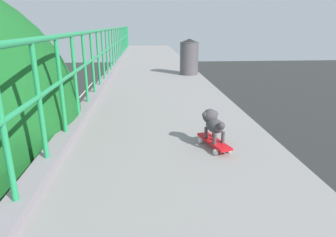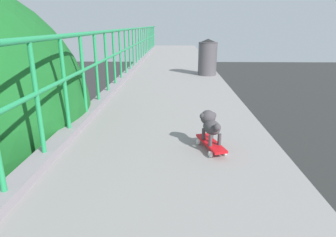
{
  "view_description": "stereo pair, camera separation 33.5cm",
  "coord_description": "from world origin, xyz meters",
  "px_view_note": "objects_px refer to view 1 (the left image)",
  "views": [
    {
      "loc": [
        0.67,
        0.56,
        7.19
      ],
      "look_at": [
        0.91,
        3.74,
        6.16
      ],
      "focal_mm": 31.39,
      "sensor_mm": 36.0,
      "label": 1
    },
    {
      "loc": [
        1.0,
        0.55,
        7.19
      ],
      "look_at": [
        0.91,
        3.74,
        6.16
      ],
      "focal_mm": 31.39,
      "sensor_mm": 36.0,
      "label": 2
    }
  ],
  "objects_px": {
    "toy_skateboard": "(214,142)",
    "litter_bin": "(189,56)",
    "city_bus": "(8,108)",
    "small_dog": "(213,122)"
  },
  "relations": [
    {
      "from": "toy_skateboard",
      "to": "small_dog",
      "type": "bearing_deg",
      "value": 105.78
    },
    {
      "from": "city_bus",
      "to": "toy_skateboard",
      "type": "relative_size",
      "value": 21.11
    },
    {
      "from": "toy_skateboard",
      "to": "litter_bin",
      "type": "xyz_separation_m",
      "value": [
        0.43,
        4.74,
        0.39
      ]
    },
    {
      "from": "toy_skateboard",
      "to": "litter_bin",
      "type": "bearing_deg",
      "value": 84.86
    },
    {
      "from": "city_bus",
      "to": "litter_bin",
      "type": "xyz_separation_m",
      "value": [
        10.03,
        -11.46,
        4.41
      ]
    },
    {
      "from": "city_bus",
      "to": "toy_skateboard",
      "type": "xyz_separation_m",
      "value": [
        9.6,
        -16.2,
        4.02
      ]
    },
    {
      "from": "toy_skateboard",
      "to": "litter_bin",
      "type": "height_order",
      "value": "litter_bin"
    },
    {
      "from": "small_dog",
      "to": "litter_bin",
      "type": "bearing_deg",
      "value": 84.68
    },
    {
      "from": "city_bus",
      "to": "small_dog",
      "type": "bearing_deg",
      "value": -59.3
    },
    {
      "from": "city_bus",
      "to": "small_dog",
      "type": "height_order",
      "value": "small_dog"
    }
  ]
}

